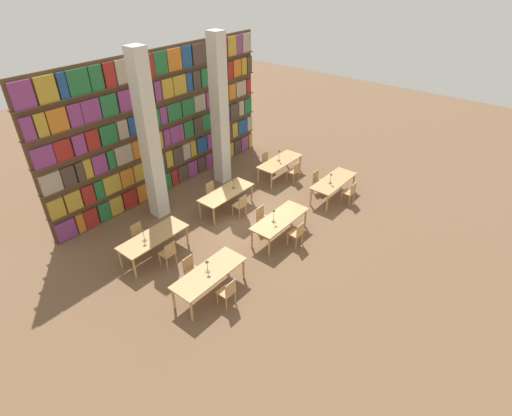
# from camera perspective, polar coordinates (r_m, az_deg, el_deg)

# --- Properties ---
(ground_plane) EXTENTS (40.00, 40.00, 0.00)m
(ground_plane) POSITION_cam_1_polar(r_m,az_deg,el_deg) (14.58, -0.40, -2.12)
(ground_plane) COLOR brown
(bookshelf_bank) EXTENTS (10.38, 0.35, 5.50)m
(bookshelf_bank) POSITION_cam_1_polar(r_m,az_deg,el_deg) (16.13, -12.86, 11.57)
(bookshelf_bank) COLOR brown
(bookshelf_bank) RESTS_ON ground_plane
(pillar_left) EXTENTS (0.52, 0.52, 6.00)m
(pillar_left) POSITION_cam_1_polar(r_m,az_deg,el_deg) (14.13, -15.03, 9.45)
(pillar_left) COLOR beige
(pillar_left) RESTS_ON ground_plane
(pillar_center) EXTENTS (0.52, 0.52, 6.00)m
(pillar_center) POSITION_cam_1_polar(r_m,az_deg,el_deg) (16.23, -5.23, 13.46)
(pillar_center) COLOR beige
(pillar_center) RESTS_ON ground_plane
(reading_table_0) EXTENTS (2.28, 0.88, 0.77)m
(reading_table_0) POSITION_cam_1_polar(r_m,az_deg,el_deg) (11.46, -6.69, -9.38)
(reading_table_0) COLOR tan
(reading_table_0) RESTS_ON ground_plane
(chair_0) EXTENTS (0.42, 0.40, 0.90)m
(chair_0) POSITION_cam_1_polar(r_m,az_deg,el_deg) (11.20, -4.09, -11.85)
(chair_0) COLOR tan
(chair_0) RESTS_ON ground_plane
(chair_1) EXTENTS (0.42, 0.40, 0.90)m
(chair_1) POSITION_cam_1_polar(r_m,az_deg,el_deg) (11.99, -9.23, -8.66)
(chair_1) COLOR tan
(chair_1) RESTS_ON ground_plane
(desk_lamp_0) EXTENTS (0.14, 0.14, 0.41)m
(desk_lamp_0) POSITION_cam_1_polar(r_m,az_deg,el_deg) (11.26, -7.00, -7.96)
(desk_lamp_0) COLOR brown
(desk_lamp_0) RESTS_ON reading_table_0
(reading_table_1) EXTENTS (2.28, 0.88, 0.77)m
(reading_table_1) POSITION_cam_1_polar(r_m,az_deg,el_deg) (13.52, 3.44, -1.73)
(reading_table_1) COLOR tan
(reading_table_1) RESTS_ON ground_plane
(chair_2) EXTENTS (0.42, 0.40, 0.90)m
(chair_2) POSITION_cam_1_polar(r_m,az_deg,el_deg) (13.30, 5.86, -3.60)
(chair_2) COLOR tan
(chair_2) RESTS_ON ground_plane
(chair_3) EXTENTS (0.42, 0.40, 0.90)m
(chair_3) POSITION_cam_1_polar(r_m,az_deg,el_deg) (13.97, 0.96, -1.40)
(chair_3) COLOR tan
(chair_3) RESTS_ON ground_plane
(desk_lamp_1) EXTENTS (0.14, 0.14, 0.49)m
(desk_lamp_1) POSITION_cam_1_polar(r_m,az_deg,el_deg) (13.09, 2.55, -0.81)
(desk_lamp_1) COLOR brown
(desk_lamp_1) RESTS_ON reading_table_1
(reading_table_2) EXTENTS (2.28, 0.88, 0.77)m
(reading_table_2) POSITION_cam_1_polar(r_m,az_deg,el_deg) (16.03, 11.05, 3.66)
(reading_table_2) COLOR tan
(reading_table_2) RESTS_ON ground_plane
(chair_4) EXTENTS (0.42, 0.40, 0.90)m
(chair_4) POSITION_cam_1_polar(r_m,az_deg,el_deg) (15.88, 13.26, 2.22)
(chair_4) COLOR tan
(chair_4) RESTS_ON ground_plane
(chair_5) EXTENTS (0.42, 0.40, 0.90)m
(chair_5) POSITION_cam_1_polar(r_m,az_deg,el_deg) (16.44, 8.84, 3.87)
(chair_5) COLOR tan
(chair_5) RESTS_ON ground_plane
(desk_lamp_2) EXTENTS (0.14, 0.14, 0.44)m
(desk_lamp_2) POSITION_cam_1_polar(r_m,az_deg,el_deg) (15.61, 10.66, 4.43)
(desk_lamp_2) COLOR brown
(desk_lamp_2) RESTS_ON reading_table_2
(reading_table_3) EXTENTS (2.28, 0.88, 0.77)m
(reading_table_3) POSITION_cam_1_polar(r_m,az_deg,el_deg) (13.09, -14.42, -4.19)
(reading_table_3) COLOR tan
(reading_table_3) RESTS_ON ground_plane
(chair_6) EXTENTS (0.42, 0.40, 0.90)m
(chair_6) POSITION_cam_1_polar(r_m,az_deg,el_deg) (12.72, -12.41, -6.28)
(chair_6) COLOR tan
(chair_6) RESTS_ON ground_plane
(chair_7) EXTENTS (0.42, 0.40, 0.90)m
(chair_7) POSITION_cam_1_polar(r_m,az_deg,el_deg) (13.69, -16.32, -3.76)
(chair_7) COLOR tan
(chair_7) RESTS_ON ground_plane
(desk_lamp_3) EXTENTS (0.14, 0.14, 0.45)m
(desk_lamp_3) POSITION_cam_1_polar(r_m,az_deg,el_deg) (12.74, -15.81, -3.46)
(desk_lamp_3) COLOR brown
(desk_lamp_3) RESTS_ON reading_table_3
(reading_table_4) EXTENTS (2.28, 0.88, 0.77)m
(reading_table_4) POSITION_cam_1_polar(r_m,az_deg,el_deg) (15.01, -4.27, 2.07)
(reading_table_4) COLOR tan
(reading_table_4) RESTS_ON ground_plane
(chair_8) EXTENTS (0.42, 0.40, 0.90)m
(chair_8) POSITION_cam_1_polar(r_m,az_deg,el_deg) (14.68, -2.24, 0.44)
(chair_8) COLOR tan
(chair_8) RESTS_ON ground_plane
(chair_9) EXTENTS (0.42, 0.40, 0.90)m
(chair_9) POSITION_cam_1_polar(r_m,az_deg,el_deg) (15.54, -6.26, 2.24)
(chair_9) COLOR tan
(chair_9) RESTS_ON ground_plane
(desk_lamp_4) EXTENTS (0.14, 0.14, 0.41)m
(desk_lamp_4) POSITION_cam_1_polar(r_m,az_deg,el_deg) (15.05, -3.24, 3.74)
(desk_lamp_4) COLOR brown
(desk_lamp_4) RESTS_ON reading_table_4
(reading_table_5) EXTENTS (2.28, 0.88, 0.77)m
(reading_table_5) POSITION_cam_1_polar(r_m,az_deg,el_deg) (17.30, 3.45, 6.52)
(reading_table_5) COLOR tan
(reading_table_5) RESTS_ON ground_plane
(chair_10) EXTENTS (0.42, 0.40, 0.90)m
(chair_10) POSITION_cam_1_polar(r_m,az_deg,el_deg) (17.06, 5.47, 5.27)
(chair_10) COLOR tan
(chair_10) RESTS_ON ground_plane
(chair_11) EXTENTS (0.42, 0.40, 0.90)m
(chair_11) POSITION_cam_1_polar(r_m,az_deg,el_deg) (17.80, 1.62, 6.65)
(chair_11) COLOR tan
(chair_11) RESTS_ON ground_plane
(desk_lamp_5) EXTENTS (0.14, 0.14, 0.50)m
(desk_lamp_5) POSITION_cam_1_polar(r_m,az_deg,el_deg) (17.11, 3.32, 7.76)
(desk_lamp_5) COLOR brown
(desk_lamp_5) RESTS_ON reading_table_5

